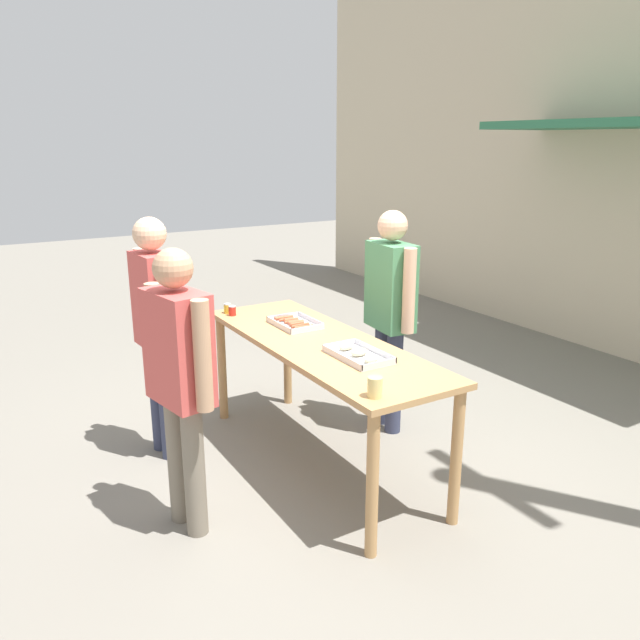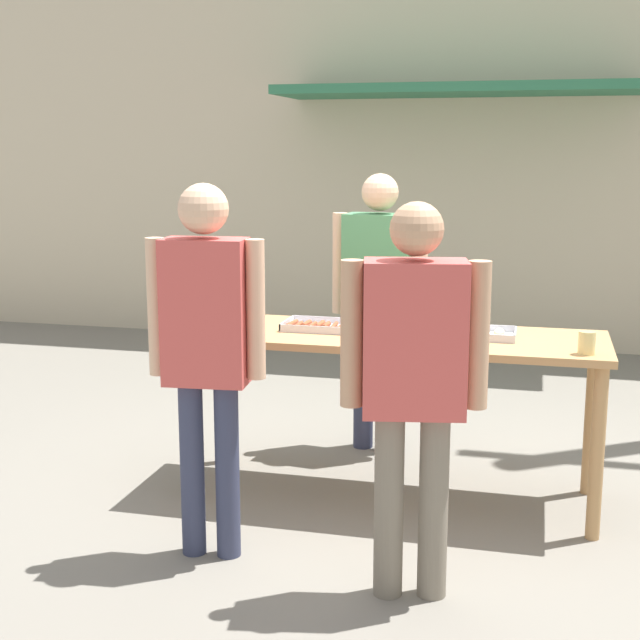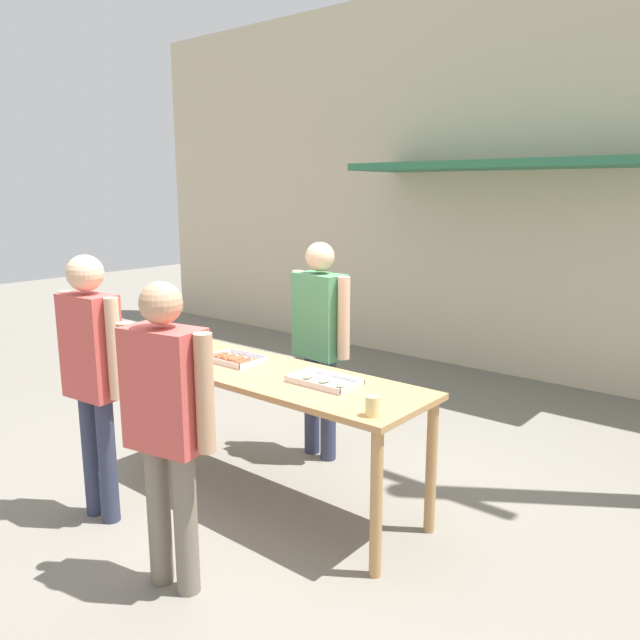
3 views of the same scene
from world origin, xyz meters
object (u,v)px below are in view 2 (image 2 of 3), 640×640
object	(u,v)px
condiment_jar_ketchup	(217,328)
beer_cup	(587,343)
person_customer_with_cup	(414,368)
person_customer_holding_hotdog	(206,336)
food_tray_sausages	(319,326)
condiment_jar_mustard	(202,327)
person_server_behind_table	(379,288)
food_tray_buns	(471,333)

from	to	relation	value
condiment_jar_ketchup	beer_cup	distance (m)	1.90
person_customer_with_cup	person_customer_holding_hotdog	bearing A→B (deg)	-20.10
food_tray_sausages	person_customer_holding_hotdog	xyz separation A→B (m)	(-0.29, -0.95, 0.13)
condiment_jar_ketchup	beer_cup	xyz separation A→B (m)	(1.90, 0.01, 0.02)
food_tray_sausages	condiment_jar_mustard	xyz separation A→B (m)	(-0.58, -0.29, 0.02)
person_server_behind_table	person_customer_with_cup	bearing A→B (deg)	-68.97
person_customer_holding_hotdog	person_customer_with_cup	distance (m)	0.99
person_customer_holding_hotdog	person_server_behind_table	bearing A→B (deg)	-111.38
food_tray_sausages	beer_cup	world-z (taller)	beer_cup
food_tray_buns	condiment_jar_ketchup	world-z (taller)	condiment_jar_ketchup
beer_cup	person_customer_holding_hotdog	size ratio (longest dim) A/B	0.06
food_tray_sausages	beer_cup	xyz separation A→B (m)	(1.41, -0.28, 0.04)
person_server_behind_table	person_customer_holding_hotdog	distance (m)	1.75
condiment_jar_mustard	person_customer_holding_hotdog	world-z (taller)	person_customer_holding_hotdog
person_server_behind_table	food_tray_sausages	bearing A→B (deg)	-98.93
condiment_jar_ketchup	food_tray_buns	bearing A→B (deg)	12.51
food_tray_buns	condiment_jar_mustard	world-z (taller)	condiment_jar_mustard
person_customer_holding_hotdog	condiment_jar_ketchup	bearing A→B (deg)	-78.29
food_tray_sausages	food_tray_buns	bearing A→B (deg)	0.16
food_tray_sausages	person_customer_holding_hotdog	distance (m)	1.00
beer_cup	condiment_jar_mustard	bearing A→B (deg)	-179.66
condiment_jar_ketchup	person_customer_with_cup	bearing A→B (deg)	-35.07
food_tray_buns	person_customer_with_cup	size ratio (longest dim) A/B	0.27
person_customer_holding_hotdog	condiment_jar_mustard	bearing A→B (deg)	-71.73
beer_cup	person_server_behind_table	xyz separation A→B (m)	(-1.20, 1.01, 0.07)
condiment_jar_ketchup	beer_cup	world-z (taller)	beer_cup
food_tray_sausages	condiment_jar_mustard	bearing A→B (deg)	-152.91
food_tray_buns	person_server_behind_table	size ratio (longest dim) A/B	0.26
condiment_jar_mustard	person_server_behind_table	world-z (taller)	person_server_behind_table
condiment_jar_ketchup	person_customer_with_cup	world-z (taller)	person_customer_with_cup
condiment_jar_mustard	condiment_jar_ketchup	distance (m)	0.08
condiment_jar_mustard	food_tray_buns	bearing A→B (deg)	11.96
food_tray_sausages	condiment_jar_ketchup	distance (m)	0.57
person_customer_with_cup	food_tray_sausages	bearing A→B (deg)	-69.25
condiment_jar_mustard	person_server_behind_table	size ratio (longest dim) A/B	0.04
food_tray_sausages	condiment_jar_ketchup	size ratio (longest dim) A/B	5.01
food_tray_buns	condiment_jar_ketchup	distance (m)	1.35
food_tray_buns	beer_cup	world-z (taller)	beer_cup
condiment_jar_ketchup	food_tray_sausages	bearing A→B (deg)	30.54
food_tray_buns	beer_cup	xyz separation A→B (m)	(0.58, -0.29, 0.04)
condiment_jar_mustard	beer_cup	size ratio (longest dim) A/B	0.69
person_customer_holding_hotdog	food_tray_sausages	bearing A→B (deg)	-112.13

